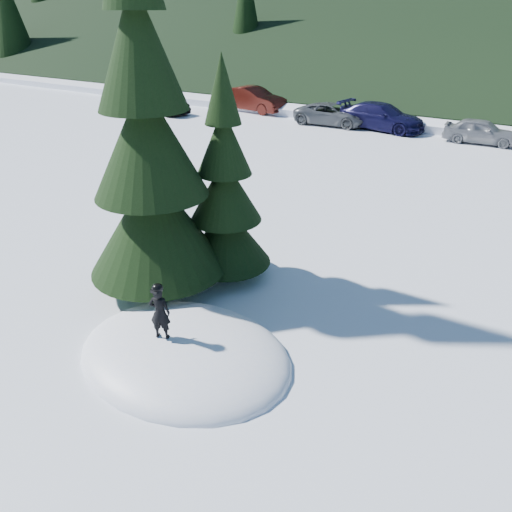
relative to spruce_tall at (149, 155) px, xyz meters
The scene contains 10 objects.
ground 4.37m from the spruce_tall, 39.29° to the right, with size 200.00×200.00×0.00m, color white.
snow_mound 4.37m from the spruce_tall, 39.29° to the right, with size 4.48×3.52×0.96m, color white.
spruce_tall is the anchor object (origin of this frame).
spruce_short 2.11m from the spruce_tall, 54.46° to the left, with size 2.20×2.20×5.37m.
child_skier 3.58m from the spruce_tall, 47.32° to the right, with size 0.40×0.26×1.10m, color black.
car_0 22.81m from the spruce_tall, 131.54° to the left, with size 1.66×4.12×1.40m, color black.
car_1 23.30m from the spruce_tall, 116.80° to the left, with size 1.63×4.68×1.54m, color #390F0A.
car_2 20.24m from the spruce_tall, 102.38° to the left, with size 2.02×4.38×1.22m, color #515459.
car_3 20.13m from the spruce_tall, 94.21° to the left, with size 2.00×4.92×1.43m, color #0F0E34.
car_4 20.07m from the spruce_tall, 78.83° to the left, with size 1.44×3.58×1.22m, color gray.
Camera 1 is at (5.41, -5.98, 6.21)m, focal length 35.00 mm.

